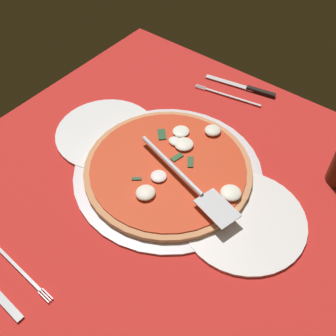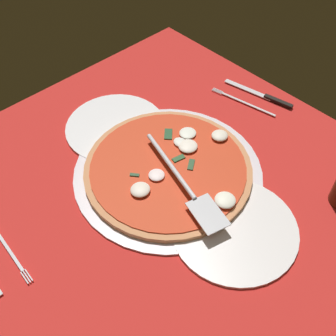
{
  "view_description": "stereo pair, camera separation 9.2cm",
  "coord_description": "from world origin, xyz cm",
  "px_view_note": "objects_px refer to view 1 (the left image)",
  "views": [
    {
      "loc": [
        35.33,
        -43.86,
        71.0
      ],
      "look_at": [
        -1.74,
        3.78,
        1.96
      ],
      "focal_mm": 44.11,
      "sensor_mm": 36.0,
      "label": 1
    },
    {
      "loc": [
        42.11,
        -37.71,
        71.0
      ],
      "look_at": [
        -1.74,
        3.78,
        1.96
      ],
      "focal_mm": 44.11,
      "sensor_mm": 36.0,
      "label": 2
    }
  ],
  "objects_px": {
    "pizza": "(169,168)",
    "pizza_server": "(188,182)",
    "place_setting_near": "(2,276)",
    "dinner_plate_left": "(106,133)",
    "dinner_plate_right": "(244,220)",
    "place_setting_far": "(237,92)"
  },
  "relations": [
    {
      "from": "pizza",
      "to": "pizza_server",
      "type": "distance_m",
      "value": 0.08
    },
    {
      "from": "pizza",
      "to": "place_setting_near",
      "type": "xyz_separation_m",
      "value": [
        -0.09,
        -0.39,
        -0.01
      ]
    },
    {
      "from": "dinner_plate_left",
      "to": "pizza",
      "type": "relative_size",
      "value": 0.66
    },
    {
      "from": "dinner_plate_left",
      "to": "dinner_plate_right",
      "type": "distance_m",
      "value": 0.4
    },
    {
      "from": "place_setting_far",
      "to": "pizza",
      "type": "bearing_deg",
      "value": 84.19
    },
    {
      "from": "dinner_plate_right",
      "to": "pizza",
      "type": "bearing_deg",
      "value": 177.38
    },
    {
      "from": "pizza_server",
      "to": "dinner_plate_left",
      "type": "bearing_deg",
      "value": -170.63
    },
    {
      "from": "pizza",
      "to": "place_setting_far",
      "type": "xyz_separation_m",
      "value": [
        -0.03,
        0.34,
        -0.01
      ]
    },
    {
      "from": "pizza",
      "to": "place_setting_far",
      "type": "relative_size",
      "value": 1.7
    },
    {
      "from": "pizza_server",
      "to": "place_setting_far",
      "type": "xyz_separation_m",
      "value": [
        -0.1,
        0.36,
        -0.04
      ]
    },
    {
      "from": "place_setting_far",
      "to": "pizza_server",
      "type": "bearing_deg",
      "value": 94.32
    },
    {
      "from": "dinner_plate_right",
      "to": "pizza_server",
      "type": "distance_m",
      "value": 0.14
    },
    {
      "from": "place_setting_far",
      "to": "dinner_plate_left",
      "type": "bearing_deg",
      "value": 52.49
    },
    {
      "from": "dinner_plate_left",
      "to": "pizza_server",
      "type": "xyz_separation_m",
      "value": [
        0.27,
        -0.03,
        0.04
      ]
    },
    {
      "from": "dinner_plate_right",
      "to": "place_setting_near",
      "type": "bearing_deg",
      "value": -127.19
    },
    {
      "from": "pizza_server",
      "to": "dinner_plate_right",
      "type": "bearing_deg",
      "value": 20.55
    },
    {
      "from": "pizza_server",
      "to": "pizza",
      "type": "bearing_deg",
      "value": 176.91
    },
    {
      "from": "dinner_plate_left",
      "to": "pizza",
      "type": "bearing_deg",
      "value": -1.13
    },
    {
      "from": "dinner_plate_right",
      "to": "place_setting_far",
      "type": "height_order",
      "value": "place_setting_far"
    },
    {
      "from": "pizza",
      "to": "pizza_server",
      "type": "xyz_separation_m",
      "value": [
        0.07,
        -0.02,
        0.02
      ]
    },
    {
      "from": "dinner_plate_left",
      "to": "pizza_server",
      "type": "relative_size",
      "value": 0.85
    },
    {
      "from": "dinner_plate_right",
      "to": "place_setting_near",
      "type": "relative_size",
      "value": 1.25
    }
  ]
}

